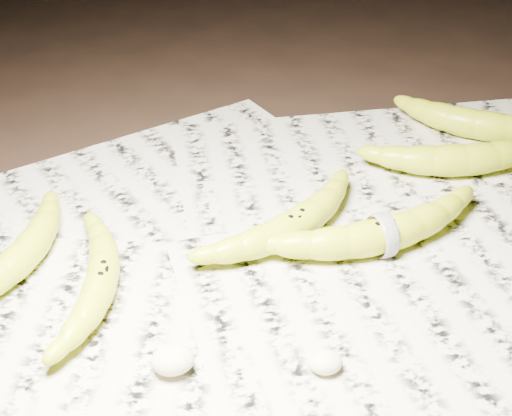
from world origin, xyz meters
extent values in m
plane|color=black|center=(0.00, 0.00, 0.00)|extent=(3.00, 3.00, 0.00)
cube|color=beige|center=(0.02, -0.04, 0.00)|extent=(0.90, 0.70, 0.01)
torus|color=white|center=(0.12, -0.01, 0.03)|extent=(0.01, 0.05, 0.05)
ellipsoid|color=beige|center=(-0.12, -0.15, 0.02)|extent=(0.04, 0.03, 0.02)
ellipsoid|color=beige|center=(0.02, -0.17, 0.02)|extent=(0.03, 0.03, 0.02)
camera|label=1|loc=(-0.12, -0.59, 0.49)|focal=50.00mm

